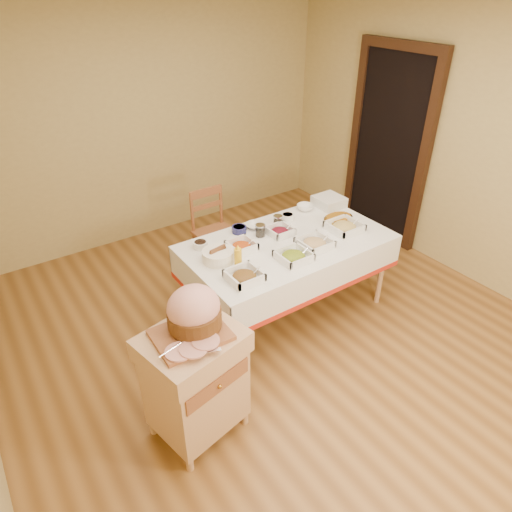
{
  "coord_description": "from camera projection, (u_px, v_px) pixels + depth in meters",
  "views": [
    {
      "loc": [
        -1.9,
        -2.41,
        2.77
      ],
      "look_at": [
        -0.11,
        0.2,
        0.8
      ],
      "focal_mm": 32.0,
      "sensor_mm": 36.0,
      "label": 1
    }
  ],
  "objects": [
    {
      "name": "serving_dish_b",
      "position": [
        294.0,
        256.0,
        3.74
      ],
      "size": [
        0.26,
        0.26,
        0.1
      ],
      "color": "white",
      "rests_on": "dining_table"
    },
    {
      "name": "preserve_jar_right",
      "position": [
        278.0,
        221.0,
        4.23
      ],
      "size": [
        0.09,
        0.09,
        0.11
      ],
      "color": "silver",
      "rests_on": "dining_table"
    },
    {
      "name": "mustard_bottle",
      "position": [
        238.0,
        256.0,
        3.64
      ],
      "size": [
        0.06,
        0.06,
        0.19
      ],
      "color": "yellow",
      "rests_on": "dining_table"
    },
    {
      "name": "small_bowl_mid",
      "position": [
        239.0,
        229.0,
        4.14
      ],
      "size": [
        0.14,
        0.14,
        0.06
      ],
      "color": "#1C1D52",
      "rests_on": "dining_table"
    },
    {
      "name": "bowl_white_imported",
      "position": [
        253.0,
        226.0,
        4.22
      ],
      "size": [
        0.18,
        0.18,
        0.04
      ],
      "primitive_type": "imported",
      "rotation": [
        0.0,
        0.0,
        0.18
      ],
      "color": "white",
      "rests_on": "dining_table"
    },
    {
      "name": "small_bowl_left",
      "position": [
        200.0,
        244.0,
        3.9
      ],
      "size": [
        0.13,
        0.13,
        0.06
      ],
      "color": "white",
      "rests_on": "dining_table"
    },
    {
      "name": "serving_dish_d",
      "position": [
        344.0,
        227.0,
        4.17
      ],
      "size": [
        0.28,
        0.28,
        0.11
      ],
      "color": "white",
      "rests_on": "dining_table"
    },
    {
      "name": "serving_dish_e",
      "position": [
        242.0,
        246.0,
        3.88
      ],
      "size": [
        0.23,
        0.22,
        0.11
      ],
      "color": "white",
      "rests_on": "dining_table"
    },
    {
      "name": "brass_platter",
      "position": [
        338.0,
        218.0,
        4.35
      ],
      "size": [
        0.31,
        0.22,
        0.04
      ],
      "color": "#B88A34",
      "rests_on": "dining_table"
    },
    {
      "name": "ham_on_board",
      "position": [
        194.0,
        313.0,
        2.8
      ],
      "size": [
        0.48,
        0.46,
        0.32
      ],
      "color": "#955630",
      "rests_on": "butcher_cart"
    },
    {
      "name": "serving_dish_a",
      "position": [
        244.0,
        276.0,
        3.49
      ],
      "size": [
        0.25,
        0.25,
        0.11
      ],
      "color": "white",
      "rests_on": "dining_table"
    },
    {
      "name": "dining_table",
      "position": [
        287.0,
        257.0,
        4.1
      ],
      "size": [
        1.82,
        1.02,
        0.76
      ],
      "color": "tan",
      "rests_on": "ground"
    },
    {
      "name": "bowl_small_imported",
      "position": [
        305.0,
        207.0,
        4.53
      ],
      "size": [
        0.21,
        0.21,
        0.05
      ],
      "primitive_type": "imported",
      "rotation": [
        0.0,
        0.0,
        -0.32
      ],
      "color": "white",
      "rests_on": "dining_table"
    },
    {
      "name": "preserve_jar_left",
      "position": [
        260.0,
        231.0,
        4.07
      ],
      "size": [
        0.09,
        0.09,
        0.11
      ],
      "color": "silver",
      "rests_on": "dining_table"
    },
    {
      "name": "room_shell",
      "position": [
        283.0,
        206.0,
        3.38
      ],
      "size": [
        5.0,
        5.0,
        5.0
      ],
      "color": "brown",
      "rests_on": "ground"
    },
    {
      "name": "small_bowl_right",
      "position": [
        288.0,
        217.0,
        4.34
      ],
      "size": [
        0.12,
        0.12,
        0.06
      ],
      "color": "white",
      "rests_on": "dining_table"
    },
    {
      "name": "bread_basket",
      "position": [
        218.0,
        256.0,
        3.72
      ],
      "size": [
        0.26,
        0.26,
        0.11
      ],
      "color": "white",
      "rests_on": "dining_table"
    },
    {
      "name": "doorway",
      "position": [
        389.0,
        145.0,
        5.17
      ],
      "size": [
        0.09,
        1.1,
        2.2
      ],
      "color": "black",
      "rests_on": "ground"
    },
    {
      "name": "butcher_cart",
      "position": [
        195.0,
        379.0,
        3.01
      ],
      "size": [
        0.7,
        0.62,
        0.86
      ],
      "color": "tan",
      "rests_on": "ground"
    },
    {
      "name": "dining_chair",
      "position": [
        214.0,
        231.0,
        4.79
      ],
      "size": [
        0.41,
        0.39,
        0.9
      ],
      "color": "#955630",
      "rests_on": "ground"
    },
    {
      "name": "serving_dish_f",
      "position": [
        280.0,
        231.0,
        4.11
      ],
      "size": [
        0.22,
        0.21,
        0.1
      ],
      "color": "white",
      "rests_on": "dining_table"
    },
    {
      "name": "plate_stack",
      "position": [
        329.0,
        201.0,
        4.6
      ],
      "size": [
        0.27,
        0.27,
        0.1
      ],
      "color": "white",
      "rests_on": "dining_table"
    },
    {
      "name": "serving_dish_c",
      "position": [
        315.0,
        243.0,
        3.92
      ],
      "size": [
        0.26,
        0.26,
        0.11
      ],
      "color": "white",
      "rests_on": "dining_table"
    }
  ]
}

